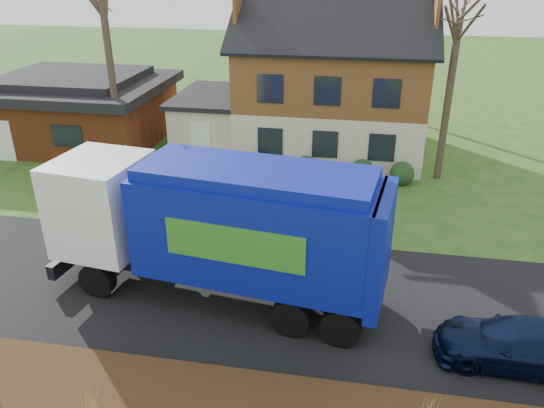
# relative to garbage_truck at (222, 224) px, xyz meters

# --- Properties ---
(ground) EXTENTS (120.00, 120.00, 0.00)m
(ground) POSITION_rel_garbage_truck_xyz_m (0.11, 0.24, -2.51)
(ground) COLOR #2B4B19
(ground) RESTS_ON ground
(road) EXTENTS (80.00, 7.00, 0.02)m
(road) POSITION_rel_garbage_truck_xyz_m (0.11, 0.24, -2.50)
(road) COLOR black
(road) RESTS_ON ground
(main_house) EXTENTS (12.95, 8.95, 9.26)m
(main_house) POSITION_rel_garbage_truck_xyz_m (1.60, 14.15, 1.52)
(main_house) COLOR beige
(main_house) RESTS_ON ground
(ranch_house) EXTENTS (9.80, 8.20, 3.70)m
(ranch_house) POSITION_rel_garbage_truck_xyz_m (-11.89, 13.24, -0.70)
(ranch_house) COLOR brown
(ranch_house) RESTS_ON ground
(garbage_truck) EXTENTS (10.43, 4.01, 4.36)m
(garbage_truck) POSITION_rel_garbage_truck_xyz_m (0.00, 0.00, 0.00)
(garbage_truck) COLOR black
(garbage_truck) RESTS_ON ground
(silver_sedan) EXTENTS (4.84, 2.19, 1.54)m
(silver_sedan) POSITION_rel_garbage_truck_xyz_m (-3.28, 4.35, -1.74)
(silver_sedan) COLOR #AEB1B6
(silver_sedan) RESTS_ON ground
(navy_wagon) EXTENTS (4.31, 1.92, 1.23)m
(navy_wagon) POSITION_rel_garbage_truck_xyz_m (8.17, -1.56, -1.90)
(navy_wagon) COLOR black
(navy_wagon) RESTS_ON ground
(grass_clump_mid) EXTENTS (0.37, 0.30, 1.03)m
(grass_clump_mid) POSITION_rel_garbage_truck_xyz_m (-1.48, -5.42, -1.70)
(grass_clump_mid) COLOR tan
(grass_clump_mid) RESTS_ON mulch_verge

